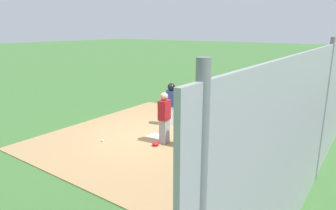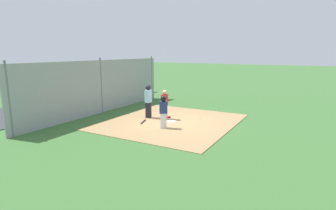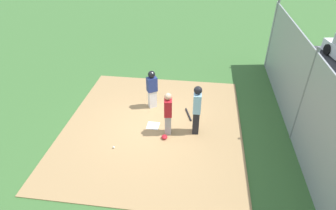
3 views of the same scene
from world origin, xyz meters
name	(u,v)px [view 2 (image 2 of 3)]	position (x,y,z in m)	size (l,w,h in m)	color
ground_plane	(171,122)	(0.00, 0.00, 0.00)	(140.00, 140.00, 0.00)	#3D6B33
dirt_infield	(171,122)	(0.00, 0.00, 0.01)	(7.20, 6.40, 0.03)	#A88456
home_plate	(171,121)	(0.00, 0.00, 0.04)	(0.44, 0.44, 0.02)	white
catcher	(165,104)	(-0.30, -0.60, 0.87)	(0.41, 0.30, 1.62)	#9E9EA3
umpire	(148,100)	(-0.14, -1.55, 1.02)	(0.39, 0.28, 1.85)	black
runner	(163,110)	(1.27, 0.24, 0.93)	(0.42, 0.46, 1.59)	silver
baseball_bat	(143,122)	(0.85, -1.24, 0.06)	(0.06, 0.06, 0.82)	black
catcher_mask	(169,117)	(-0.64, -0.52, 0.09)	(0.24, 0.20, 0.12)	#B21923
baseball	(200,118)	(-1.35, 1.08, 0.07)	(0.07, 0.07, 0.07)	white
backstop_fence	(101,87)	(0.00, -4.88, 1.60)	(12.00, 0.10, 3.35)	#93999E
parking_lot	(58,106)	(0.00, -8.96, 0.02)	(18.00, 5.20, 0.04)	#38383D
parked_car_silver	(85,93)	(-2.47, -8.91, 0.61)	(4.43, 2.43, 1.28)	#B2B2B7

